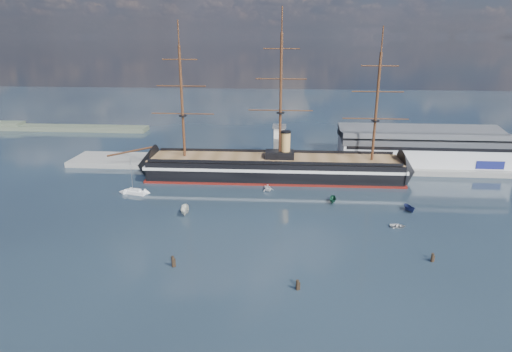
{
  "coord_description": "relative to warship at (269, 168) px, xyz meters",
  "views": [
    {
      "loc": [
        7.04,
        -85.47,
        48.3
      ],
      "look_at": [
        -2.74,
        35.0,
        9.0
      ],
      "focal_mm": 30.0,
      "sensor_mm": 36.0,
      "label": 1
    }
  ],
  "objects": [
    {
      "name": "motorboat_f",
      "position": [
        42.32,
        -27.13,
        -4.04
      ],
      "size": [
        6.0,
        3.72,
        2.25
      ],
      "primitive_type": "imported",
      "rotation": [
        0.0,
        0.0,
        0.32
      ],
      "color": "navy",
      "rests_on": "ground"
    },
    {
      "name": "motorboat_c",
      "position": [
        20.73,
        -22.17,
        -4.04
      ],
      "size": [
        5.95,
        2.88,
        2.28
      ],
      "primitive_type": "imported",
      "rotation": [
        0.0,
        0.0,
        -0.14
      ],
      "color": "#14402E",
      "rests_on": "ground"
    },
    {
      "name": "motorboat_a",
      "position": [
        -22.23,
        -34.41,
        -4.04
      ],
      "size": [
        7.34,
        3.69,
        2.81
      ],
      "primitive_type": "imported",
      "rotation": [
        0.0,
        0.0,
        0.16
      ],
      "color": "silver",
      "rests_on": "ground"
    },
    {
      "name": "warship",
      "position": [
        0.0,
        0.0,
        0.0
      ],
      "size": [
        113.01,
        17.72,
        53.94
      ],
      "rotation": [
        0.0,
        0.0,
        0.02
      ],
      "color": "black",
      "rests_on": "ground"
    },
    {
      "name": "sailboat",
      "position": [
        -42.46,
        -19.3,
        -3.26
      ],
      "size": [
        7.96,
        4.2,
        12.22
      ],
      "rotation": [
        0.0,
        0.0,
        -0.27
      ],
      "color": "silver",
      "rests_on": "ground"
    },
    {
      "name": "piling_near_left",
      "position": [
        -17.83,
        -63.63,
        -4.04
      ],
      "size": [
        0.64,
        0.64,
        3.3
      ],
      "primitive_type": "cylinder",
      "color": "black",
      "rests_on": "ground"
    },
    {
      "name": "shoreline",
      "position": [
        -139.09,
        75.0,
        -2.59
      ],
      "size": [
        120.0,
        10.0,
        4.0
      ],
      "color": "#3F4C38",
      "rests_on": "ground"
    },
    {
      "name": "quay",
      "position": [
        10.14,
        16.0,
        -4.04
      ],
      "size": [
        180.0,
        18.0,
        2.0
      ],
      "primitive_type": "cube",
      "color": "slate",
      "rests_on": "ground"
    },
    {
      "name": "warehouse",
      "position": [
        58.14,
        20.0,
        3.95
      ],
      "size": [
        63.0,
        21.0,
        11.6
      ],
      "color": "#B7BABC",
      "rests_on": "ground"
    },
    {
      "name": "motorboat_e",
      "position": [
        36.44,
        -38.56,
        -4.04
      ],
      "size": [
        1.19,
        2.62,
        1.2
      ],
      "primitive_type": "imported",
      "rotation": [
        0.0,
        0.0,
        1.51
      ],
      "color": "silver",
      "rests_on": "ground"
    },
    {
      "name": "piling_near_mid",
      "position": [
        9.43,
        -70.5,
        -4.04
      ],
      "size": [
        0.64,
        0.64,
        2.89
      ],
      "primitive_type": "cylinder",
      "color": "black",
      "rests_on": "ground"
    },
    {
      "name": "piling_far_right",
      "position": [
        39.88,
        -56.67,
        -4.04
      ],
      "size": [
        0.64,
        0.64,
        2.78
      ],
      "primitive_type": "cylinder",
      "color": "black",
      "rests_on": "ground"
    },
    {
      "name": "ground",
      "position": [
        0.14,
        -20.0,
        -4.04
      ],
      "size": [
        600.0,
        600.0,
        0.0
      ],
      "primitive_type": "plane",
      "color": "black",
      "rests_on": "ground"
    },
    {
      "name": "motorboat_d",
      "position": [
        0.32,
        -12.82,
        -4.04
      ],
      "size": [
        7.2,
        6.14,
        2.46
      ],
      "primitive_type": "imported",
      "rotation": [
        0.0,
        0.0,
        0.59
      ],
      "color": "white",
      "rests_on": "ground"
    },
    {
      "name": "quay_tower",
      "position": [
        3.14,
        13.0,
        5.72
      ],
      "size": [
        5.0,
        5.0,
        15.0
      ],
      "color": "silver",
      "rests_on": "ground"
    }
  ]
}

